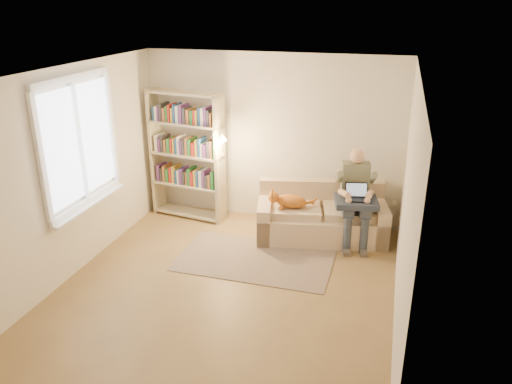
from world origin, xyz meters
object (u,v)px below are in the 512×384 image
(person, at_px, (355,192))
(bookshelf, at_px, (187,150))
(cat, at_px, (291,201))
(sofa, at_px, (321,218))
(laptop, at_px, (355,195))

(person, relative_size, bookshelf, 0.68)
(cat, xyz_separation_m, bookshelf, (-1.75, 0.37, 0.52))
(bookshelf, bearing_deg, sofa, 3.86)
(laptop, xyz_separation_m, bookshelf, (-2.65, 0.33, 0.34))
(cat, bearing_deg, person, -1.69)
(sofa, bearing_deg, bookshelf, 163.96)
(person, bearing_deg, cat, 178.31)
(laptop, height_order, bookshelf, bookshelf)
(cat, relative_size, laptop, 1.83)
(laptop, bearing_deg, person, 82.14)
(person, bearing_deg, sofa, 162.06)
(cat, bearing_deg, bookshelf, 156.25)
(laptop, bearing_deg, bookshelf, 160.96)
(laptop, relative_size, bookshelf, 0.17)
(person, bearing_deg, bookshelf, 163.62)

